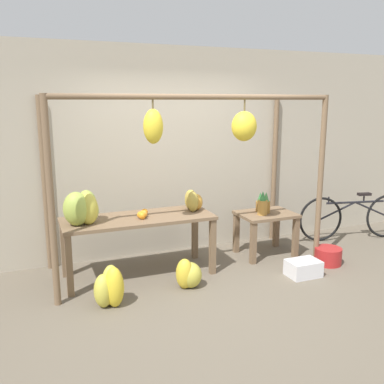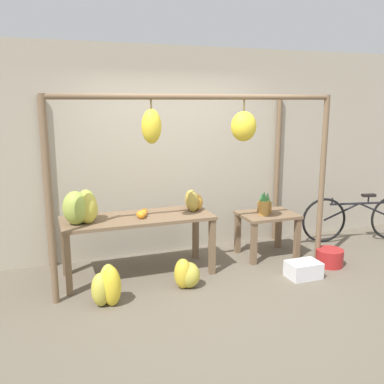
{
  "view_description": "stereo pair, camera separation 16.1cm",
  "coord_description": "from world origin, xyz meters",
  "px_view_note": "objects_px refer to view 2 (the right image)",
  "views": [
    {
      "loc": [
        -1.86,
        -3.91,
        2.09
      ],
      "look_at": [
        0.05,
        0.89,
        0.98
      ],
      "focal_mm": 40.0,
      "sensor_mm": 36.0,
      "label": 1
    },
    {
      "loc": [
        -1.71,
        -3.96,
        2.09
      ],
      "look_at": [
        0.05,
        0.89,
        0.98
      ],
      "focal_mm": 40.0,
      "sensor_mm": 36.0,
      "label": 2
    }
  ],
  "objects_px": {
    "banana_pile_ground_left": "(108,286)",
    "parked_bicycle": "(358,218)",
    "orange_pile": "(142,214)",
    "banana_pile_on_table": "(83,208)",
    "blue_bucket": "(329,257)",
    "fruit_crate_white": "(303,270)",
    "papaya_pile": "(193,201)",
    "pineapple_cluster": "(265,205)",
    "banana_pile_ground_right": "(186,274)"
  },
  "relations": [
    {
      "from": "banana_pile_ground_left",
      "to": "parked_bicycle",
      "type": "distance_m",
      "value": 3.98
    },
    {
      "from": "orange_pile",
      "to": "banana_pile_on_table",
      "type": "bearing_deg",
      "value": -178.49
    },
    {
      "from": "banana_pile_ground_left",
      "to": "blue_bucket",
      "type": "height_order",
      "value": "banana_pile_ground_left"
    },
    {
      "from": "fruit_crate_white",
      "to": "parked_bicycle",
      "type": "xyz_separation_m",
      "value": [
        1.57,
        0.9,
        0.26
      ]
    },
    {
      "from": "fruit_crate_white",
      "to": "parked_bicycle",
      "type": "relative_size",
      "value": 0.22
    },
    {
      "from": "orange_pile",
      "to": "blue_bucket",
      "type": "xyz_separation_m",
      "value": [
        2.34,
        -0.52,
        -0.67
      ]
    },
    {
      "from": "blue_bucket",
      "to": "papaya_pile",
      "type": "height_order",
      "value": "papaya_pile"
    },
    {
      "from": "banana_pile_on_table",
      "to": "parked_bicycle",
      "type": "distance_m",
      "value": 4.09
    },
    {
      "from": "orange_pile",
      "to": "fruit_crate_white",
      "type": "bearing_deg",
      "value": -21.98
    },
    {
      "from": "fruit_crate_white",
      "to": "banana_pile_ground_left",
      "type": "bearing_deg",
      "value": 177.42
    },
    {
      "from": "banana_pile_on_table",
      "to": "papaya_pile",
      "type": "xyz_separation_m",
      "value": [
        1.35,
        0.12,
        -0.06
      ]
    },
    {
      "from": "pineapple_cluster",
      "to": "banana_pile_ground_right",
      "type": "height_order",
      "value": "pineapple_cluster"
    },
    {
      "from": "orange_pile",
      "to": "blue_bucket",
      "type": "distance_m",
      "value": 2.48
    },
    {
      "from": "banana_pile_on_table",
      "to": "fruit_crate_white",
      "type": "height_order",
      "value": "banana_pile_on_table"
    },
    {
      "from": "orange_pile",
      "to": "pineapple_cluster",
      "type": "height_order",
      "value": "pineapple_cluster"
    },
    {
      "from": "banana_pile_ground_left",
      "to": "fruit_crate_white",
      "type": "height_order",
      "value": "banana_pile_ground_left"
    },
    {
      "from": "orange_pile",
      "to": "pineapple_cluster",
      "type": "xyz_separation_m",
      "value": [
        1.71,
        0.1,
        -0.06
      ]
    },
    {
      "from": "pineapple_cluster",
      "to": "banana_pile_ground_right",
      "type": "xyz_separation_m",
      "value": [
        -1.34,
        -0.62,
        -0.56
      ]
    },
    {
      "from": "orange_pile",
      "to": "fruit_crate_white",
      "type": "xyz_separation_m",
      "value": [
        1.8,
        -0.73,
        -0.68
      ]
    },
    {
      "from": "orange_pile",
      "to": "parked_bicycle",
      "type": "distance_m",
      "value": 3.4
    },
    {
      "from": "pineapple_cluster",
      "to": "parked_bicycle",
      "type": "relative_size",
      "value": 0.19
    },
    {
      "from": "pineapple_cluster",
      "to": "banana_pile_ground_right",
      "type": "relative_size",
      "value": 0.85
    },
    {
      "from": "papaya_pile",
      "to": "banana_pile_ground_right",
      "type": "bearing_deg",
      "value": -116.13
    },
    {
      "from": "pineapple_cluster",
      "to": "fruit_crate_white",
      "type": "relative_size",
      "value": 0.83
    },
    {
      "from": "banana_pile_on_table",
      "to": "papaya_pile",
      "type": "bearing_deg",
      "value": 4.85
    },
    {
      "from": "banana_pile_on_table",
      "to": "banana_pile_ground_right",
      "type": "height_order",
      "value": "banana_pile_on_table"
    },
    {
      "from": "banana_pile_ground_right",
      "to": "blue_bucket",
      "type": "bearing_deg",
      "value": 0.11
    },
    {
      "from": "banana_pile_ground_right",
      "to": "blue_bucket",
      "type": "height_order",
      "value": "banana_pile_ground_right"
    },
    {
      "from": "pineapple_cluster",
      "to": "banana_pile_ground_left",
      "type": "distance_m",
      "value": 2.4
    },
    {
      "from": "banana_pile_on_table",
      "to": "pineapple_cluster",
      "type": "xyz_separation_m",
      "value": [
        2.39,
        0.12,
        -0.2
      ]
    },
    {
      "from": "pineapple_cluster",
      "to": "parked_bicycle",
      "type": "height_order",
      "value": "pineapple_cluster"
    },
    {
      "from": "pineapple_cluster",
      "to": "parked_bicycle",
      "type": "xyz_separation_m",
      "value": [
        1.66,
        0.07,
        -0.36
      ]
    },
    {
      "from": "pineapple_cluster",
      "to": "blue_bucket",
      "type": "distance_m",
      "value": 1.07
    },
    {
      "from": "pineapple_cluster",
      "to": "blue_bucket",
      "type": "height_order",
      "value": "pineapple_cluster"
    },
    {
      "from": "banana_pile_ground_right",
      "to": "parked_bicycle",
      "type": "bearing_deg",
      "value": 13.14
    },
    {
      "from": "banana_pile_ground_left",
      "to": "papaya_pile",
      "type": "height_order",
      "value": "papaya_pile"
    },
    {
      "from": "banana_pile_on_table",
      "to": "fruit_crate_white",
      "type": "xyz_separation_m",
      "value": [
        2.48,
        -0.71,
        -0.82
      ]
    },
    {
      "from": "banana_pile_ground_left",
      "to": "papaya_pile",
      "type": "relative_size",
      "value": 1.31
    },
    {
      "from": "banana_pile_ground_right",
      "to": "fruit_crate_white",
      "type": "height_order",
      "value": "banana_pile_ground_right"
    },
    {
      "from": "blue_bucket",
      "to": "papaya_pile",
      "type": "bearing_deg",
      "value": 159.65
    },
    {
      "from": "orange_pile",
      "to": "blue_bucket",
      "type": "height_order",
      "value": "orange_pile"
    },
    {
      "from": "banana_pile_ground_left",
      "to": "papaya_pile",
      "type": "bearing_deg",
      "value": 30.96
    },
    {
      "from": "blue_bucket",
      "to": "parked_bicycle",
      "type": "bearing_deg",
      "value": 33.87
    },
    {
      "from": "parked_bicycle",
      "to": "papaya_pile",
      "type": "bearing_deg",
      "value": -178.28
    },
    {
      "from": "banana_pile_ground_left",
      "to": "blue_bucket",
      "type": "bearing_deg",
      "value": 2.1
    },
    {
      "from": "orange_pile",
      "to": "pineapple_cluster",
      "type": "bearing_deg",
      "value": 3.47
    },
    {
      "from": "banana_pile_ground_left",
      "to": "papaya_pile",
      "type": "distance_m",
      "value": 1.55
    },
    {
      "from": "banana_pile_on_table",
      "to": "banana_pile_ground_right",
      "type": "distance_m",
      "value": 1.39
    },
    {
      "from": "fruit_crate_white",
      "to": "papaya_pile",
      "type": "xyz_separation_m",
      "value": [
        -1.12,
        0.82,
        0.76
      ]
    },
    {
      "from": "orange_pile",
      "to": "papaya_pile",
      "type": "xyz_separation_m",
      "value": [
        0.68,
        0.1,
        0.08
      ]
    }
  ]
}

